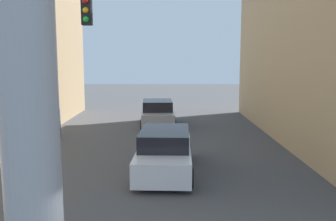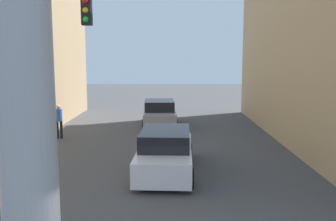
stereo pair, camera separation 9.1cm
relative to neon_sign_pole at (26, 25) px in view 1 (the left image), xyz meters
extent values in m
plane|color=#424244|center=(1.72, 10.83, -4.54)|extent=(87.09, 87.09, 0.00)
cylinder|color=#9E9EA3|center=(-0.01, 0.00, -0.29)|extent=(0.74, 0.74, 8.51)
cube|color=black|center=(-0.26, 4.81, 0.75)|extent=(0.24, 0.24, 0.70)
sphere|color=red|center=(-0.26, 4.68, 0.97)|extent=(0.14, 0.14, 0.14)
sphere|color=yellow|center=(-0.26, 4.68, 0.75)|extent=(0.14, 0.14, 0.14)
sphere|color=green|center=(-0.26, 4.68, 0.53)|extent=(0.14, 0.14, 0.14)
cylinder|color=black|center=(0.79, 10.40, -4.22)|extent=(0.24, 0.65, 0.64)
cylinder|color=black|center=(2.57, 10.34, -4.22)|extent=(0.24, 0.65, 0.64)
cylinder|color=black|center=(0.66, 6.97, -4.22)|extent=(0.24, 0.65, 0.64)
cylinder|color=black|center=(2.44, 6.90, -4.22)|extent=(0.24, 0.65, 0.64)
cube|color=silver|center=(1.61, 8.65, -3.98)|extent=(2.07, 4.98, 0.80)
cube|color=black|center=(1.61, 8.65, -3.28)|extent=(1.83, 2.76, 0.60)
cylinder|color=black|center=(0.12, 19.45, -4.22)|extent=(0.25, 0.65, 0.64)
cylinder|color=black|center=(1.93, 19.53, -4.22)|extent=(0.25, 0.65, 0.64)
cylinder|color=black|center=(0.26, 16.47, -4.22)|extent=(0.25, 0.65, 0.64)
cylinder|color=black|center=(2.07, 16.55, -4.22)|extent=(0.25, 0.65, 0.64)
cube|color=#99999E|center=(1.10, 18.00, -3.98)|extent=(2.10, 4.35, 0.80)
cube|color=black|center=(1.10, 18.00, -3.28)|extent=(1.86, 2.42, 0.60)
cylinder|color=brown|center=(8.51, 20.03, 0.14)|extent=(0.45, 0.55, 9.37)
cylinder|color=brown|center=(8.06, 13.27, -0.53)|extent=(0.53, 0.82, 8.05)
cylinder|color=black|center=(-4.07, 14.32, -4.10)|extent=(0.14, 0.14, 0.90)
cylinder|color=black|center=(-3.87, 14.33, -4.10)|extent=(0.14, 0.14, 0.90)
cylinder|color=#2659A5|center=(-3.97, 14.32, -3.33)|extent=(0.35, 0.35, 0.64)
sphere|color=tan|center=(-3.97, 14.32, -2.90)|extent=(0.22, 0.22, 0.22)
camera|label=1|loc=(1.74, -4.65, -0.39)|focal=40.00mm
camera|label=2|loc=(1.83, -4.64, -0.39)|focal=40.00mm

